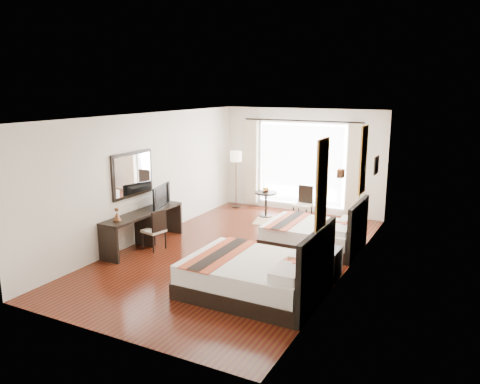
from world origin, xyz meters
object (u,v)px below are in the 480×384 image
at_px(bed_near, 257,276).
at_px(desk_chair, 155,237).
at_px(table_lamp, 328,234).
at_px(fruit_bowl, 266,191).
at_px(television, 158,196).
at_px(window_chair, 303,211).
at_px(console_desk, 144,229).
at_px(vase, 326,251).
at_px(bed_far, 316,234).
at_px(side_table, 266,204).
at_px(floor_lamp, 236,160).
at_px(nightstand, 326,263).

height_order(bed_near, desk_chair, bed_near).
xyz_separation_m(table_lamp, fruit_bowl, (-2.61, 3.09, -0.08)).
height_order(television, window_chair, television).
relative_size(console_desk, television, 2.56).
relative_size(vase, console_desk, 0.06).
height_order(bed_near, television, bed_near).
bearing_deg(bed_far, side_table, 138.21).
distance_m(bed_near, window_chair, 4.51).
xyz_separation_m(television, desk_chair, (0.31, -0.57, -0.74)).
relative_size(bed_far, window_chair, 2.19).
height_order(table_lamp, window_chair, table_lamp).
height_order(desk_chair, floor_lamp, floor_lamp).
bearing_deg(table_lamp, nightstand, -82.47).
distance_m(console_desk, television, 0.81).
bearing_deg(desk_chair, television, -50.26).
relative_size(nightstand, console_desk, 0.26).
bearing_deg(nightstand, floor_lamp, 135.30).
xyz_separation_m(side_table, fruit_bowl, (-0.01, 0.01, 0.36)).
bearing_deg(desk_chair, table_lamp, -164.03).
relative_size(vase, floor_lamp, 0.08).
bearing_deg(fruit_bowl, window_chair, 2.83).
bearing_deg(television, table_lamp, -107.44).
relative_size(desk_chair, floor_lamp, 0.54).
bearing_deg(vase, bed_far, 113.75).
distance_m(vase, console_desk, 4.03).
bearing_deg(bed_far, window_chair, 117.50).
distance_m(bed_near, vase, 1.35).
bearing_deg(vase, floor_lamp, 134.51).
relative_size(nightstand, table_lamp, 1.41).
bearing_deg(floor_lamp, television, -93.16).
bearing_deg(table_lamp, fruit_bowl, 130.21).
height_order(nightstand, vase, vase).
distance_m(bed_near, fruit_bowl, 4.77).
xyz_separation_m(desk_chair, side_table, (1.04, 3.38, 0.07)).
xyz_separation_m(television, window_chair, (2.36, 2.88, -0.73)).
xyz_separation_m(bed_near, desk_chair, (-2.86, 1.00, -0.06)).
bearing_deg(window_chair, bed_near, 13.10).
distance_m(table_lamp, floor_lamp, 5.26).
xyz_separation_m(vase, floor_lamp, (-3.82, 3.88, 0.79)).
xyz_separation_m(vase, window_chair, (-1.64, 3.41, -0.29)).
height_order(bed_far, desk_chair, bed_far).
bearing_deg(console_desk, bed_far, 25.70).
bearing_deg(television, bed_near, -129.90).
relative_size(console_desk, side_table, 3.30).
relative_size(side_table, window_chair, 0.74).
distance_m(table_lamp, console_desk, 4.00).
bearing_deg(bed_far, console_desk, -154.30).
distance_m(console_desk, window_chair, 4.14).
distance_m(desk_chair, fruit_bowl, 3.57).
xyz_separation_m(nightstand, television, (-3.97, 0.39, 0.73)).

